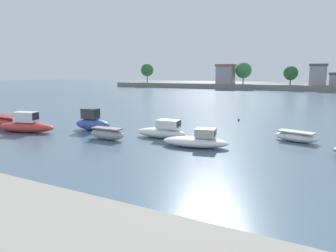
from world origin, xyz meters
name	(u,v)px	position (x,y,z in m)	size (l,w,h in m)	color
moored_boat_1	(7,122)	(-3.15, 10.12, 0.53)	(5.43, 2.05, 1.09)	#C63833
moored_boat_2	(26,125)	(1.07, 9.08, 0.65)	(5.77, 3.02, 1.86)	#C63833
moored_boat_3	(92,122)	(5.66, 12.71, 0.75)	(3.79, 1.69, 2.04)	#3856A8
moored_boat_4	(107,134)	(9.61, 10.05, 0.47)	(3.23, 1.11, 0.97)	#9E9EA3
moored_boat_5	(163,131)	(13.23, 12.77, 0.59)	(4.45, 1.94, 1.54)	white
moored_boat_6	(197,141)	(17.02, 11.05, 0.47)	(5.09, 2.73, 1.40)	white
moored_boat_7	(296,137)	(23.15, 16.48, 0.39)	(3.60, 2.04, 0.81)	white
mooring_buoy_1	(8,117)	(-8.66, 13.98, 0.14)	(0.27, 0.27, 0.27)	orange
mooring_buoy_3	(239,120)	(16.25, 24.93, 0.14)	(0.27, 0.27, 0.27)	red
distant_shoreline	(249,82)	(-0.59, 97.08, 2.30)	(104.86, 9.49, 9.18)	gray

